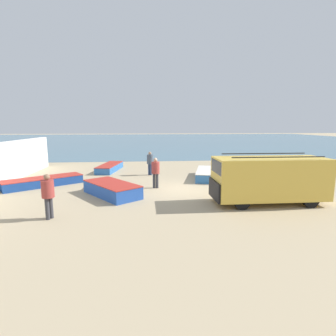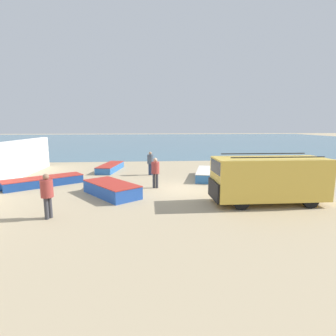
% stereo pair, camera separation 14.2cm
% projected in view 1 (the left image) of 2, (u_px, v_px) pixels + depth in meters
% --- Properties ---
extents(ground_plane, '(200.00, 200.00, 0.00)m').
position_uv_depth(ground_plane, '(181.00, 189.00, 15.28)').
color(ground_plane, tan).
extents(sea_water, '(120.00, 80.00, 0.01)m').
position_uv_depth(sea_water, '(153.00, 140.00, 66.39)').
color(sea_water, '#477084').
rests_on(sea_water, ground_plane).
extents(parked_van, '(5.28, 1.94, 2.34)m').
position_uv_depth(parked_van, '(269.00, 178.00, 12.37)').
color(parked_van, gold).
rests_on(parked_van, ground_plane).
extents(fishing_rowboat_0, '(5.03, 3.91, 0.54)m').
position_uv_depth(fishing_rowboat_0, '(40.00, 182.00, 15.94)').
color(fishing_rowboat_0, navy).
rests_on(fishing_rowboat_0, ground_plane).
extents(fishing_rowboat_1, '(3.45, 4.06, 0.68)m').
position_uv_depth(fishing_rowboat_1, '(110.00, 189.00, 13.99)').
color(fishing_rowboat_1, '#234CA3').
rests_on(fishing_rowboat_1, ground_plane).
extents(fishing_rowboat_2, '(5.14, 3.08, 0.60)m').
position_uv_depth(fishing_rowboat_2, '(283.00, 174.00, 18.25)').
color(fishing_rowboat_2, '#234CA3').
rests_on(fishing_rowboat_2, ground_plane).
extents(fishing_rowboat_3, '(2.27, 4.79, 0.60)m').
position_uv_depth(fishing_rowboat_3, '(206.00, 174.00, 18.58)').
color(fishing_rowboat_3, '#2D66AD').
rests_on(fishing_rowboat_3, ground_plane).
extents(fishing_rowboat_4, '(1.88, 4.91, 0.54)m').
position_uv_depth(fishing_rowboat_4, '(110.00, 167.00, 21.58)').
color(fishing_rowboat_4, '#2D66AD').
rests_on(fishing_rowboat_4, ground_plane).
extents(fisherman_0, '(0.47, 0.47, 1.80)m').
position_uv_depth(fisherman_0, '(156.00, 170.00, 15.43)').
color(fisherman_0, '#38383D').
rests_on(fisherman_0, ground_plane).
extents(fisherman_1, '(0.46, 0.46, 1.75)m').
position_uv_depth(fisherman_1, '(150.00, 161.00, 19.48)').
color(fisherman_1, navy).
rests_on(fisherman_1, ground_plane).
extents(fisherman_2, '(0.48, 0.48, 1.82)m').
position_uv_depth(fisherman_2, '(48.00, 192.00, 10.29)').
color(fisherman_2, '#38383D').
rests_on(fisherman_2, ground_plane).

